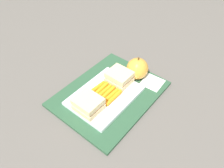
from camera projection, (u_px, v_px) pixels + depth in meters
The scene contains 8 objects.
ground_plane at pixel (110, 95), 0.74m from camera, with size 2.40×2.40×0.00m, color #56514C.
lunchbag_mat at pixel (110, 94), 0.74m from camera, with size 0.36×0.28×0.01m, color #284C33.
food_tray at pixel (105, 96), 0.72m from camera, with size 0.23×0.17×0.01m, color white.
sandwich_half_left at pixel (88, 104), 0.65m from camera, with size 0.07×0.08×0.04m.
sandwich_half_right at pixel (119, 77), 0.74m from camera, with size 0.07×0.08×0.04m.
carrot_sticks_bundle at pixel (105, 93), 0.71m from camera, with size 0.08×0.09×0.02m.
apple at pixel (137, 69), 0.77m from camera, with size 0.08×0.08×0.09m.
paper_napkin at pixel (152, 82), 0.77m from camera, with size 0.07×0.07×0.00m, color white.
Camera 1 is at (-0.39, -0.33, 0.55)m, focal length 34.32 mm.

